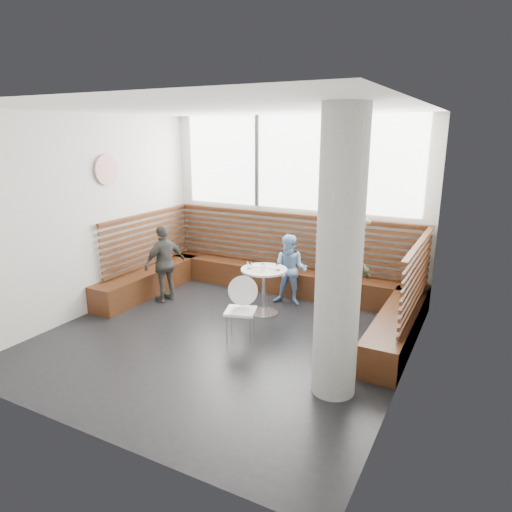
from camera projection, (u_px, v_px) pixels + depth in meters
The scene contains 15 objects.
room at pixel (222, 231), 6.23m from camera, with size 5.00×5.00×3.20m.
booth at pixel (276, 278), 8.06m from camera, with size 5.00×2.50×1.44m.
concrete_column at pixel (339, 258), 4.89m from camera, with size 0.50×0.50×3.20m, color gray.
wall_art at pixel (107, 170), 7.49m from camera, with size 0.50×0.50×0.03m, color white.
cafe_table at pixel (264, 282), 7.40m from camera, with size 0.75×0.75×0.77m.
cafe_chair at pixel (243, 304), 6.51m from camera, with size 0.43×0.43×0.91m.
adult_man at pixel (346, 265), 6.99m from camera, with size 1.20×0.69×1.86m, color #3F422C.
child_back at pixel (290, 270), 7.82m from camera, with size 0.60×0.47×1.23m, color #82B0E2.
child_left at pixel (165, 263), 7.98m from camera, with size 0.80×0.33×1.36m, color #46443F.
plate_near at pixel (258, 266), 7.47m from camera, with size 0.21×0.21×0.01m, color white.
plate_far at pixel (275, 267), 7.41m from camera, with size 0.20×0.20×0.01m, color white.
glass_left at pixel (249, 265), 7.35m from camera, with size 0.08×0.08×0.12m, color white.
glass_mid at pixel (263, 267), 7.25m from camera, with size 0.07×0.07×0.11m, color white.
glass_right at pixel (278, 267), 7.26m from camera, with size 0.07×0.07×0.11m, color white.
menu_card at pixel (263, 272), 7.18m from camera, with size 0.20×0.14×0.00m, color #A5C64C.
Camera 1 is at (3.25, -5.19, 2.91)m, focal length 32.00 mm.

